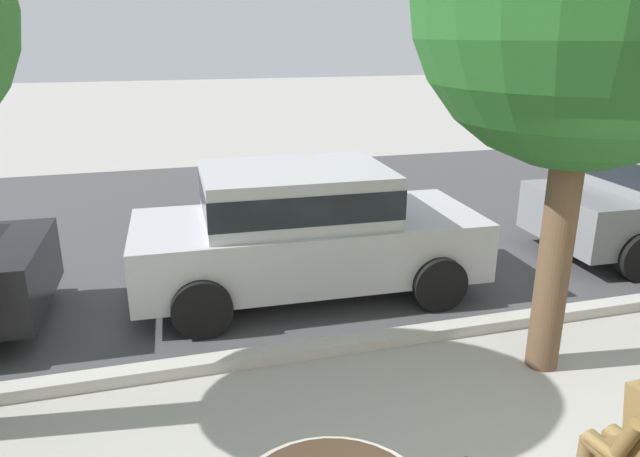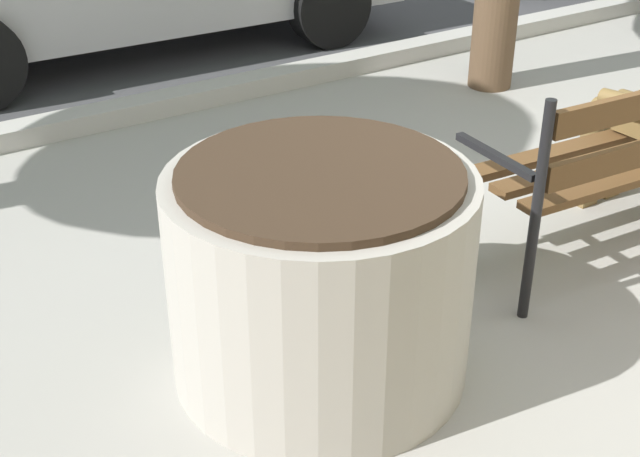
{
  "view_description": "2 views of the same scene",
  "coord_description": "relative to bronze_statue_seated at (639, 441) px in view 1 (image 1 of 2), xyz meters",
  "views": [
    {
      "loc": [
        -2.64,
        -2.1,
        3.04
      ],
      "look_at": [
        -0.82,
        4.39,
        0.8
      ],
      "focal_mm": 33.1,
      "sensor_mm": 36.0,
      "label": 1
    },
    {
      "loc": [
        -3.41,
        -2.1,
        2.08
      ],
      "look_at": [
        -1.94,
        0.14,
        0.6
      ],
      "focal_mm": 49.17,
      "sensor_mm": 36.0,
      "label": 2
    }
  ],
  "objects": [
    {
      "name": "street_surface",
      "position": [
        -0.06,
        7.23,
        -0.66
      ],
      "size": [
        60.0,
        9.0,
        0.01
      ],
      "primitive_type": "cube",
      "color": "#424244",
      "rests_on": "ground"
    },
    {
      "name": "curb_stone",
      "position": [
        -0.06,
        2.63,
        -0.61
      ],
      "size": [
        60.0,
        0.2,
        0.12
      ],
      "primitive_type": "cube",
      "color": "#B2AFA8",
      "rests_on": "ground"
    },
    {
      "name": "bronze_statue_seated",
      "position": [
        0.0,
        0.0,
        0.0
      ],
      "size": [
        0.63,
        0.77,
        1.37
      ],
      "color": "brown",
      "rests_on": "ground"
    },
    {
      "name": "parked_car_silver",
      "position": [
        -1.08,
        4.12,
        0.17
      ],
      "size": [
        4.15,
        2.02,
        1.56
      ],
      "color": "#B7B7BC",
      "rests_on": "ground"
    }
  ]
}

